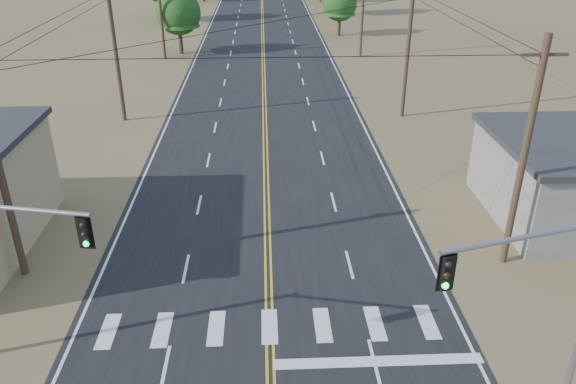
{
  "coord_description": "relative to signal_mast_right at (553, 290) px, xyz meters",
  "views": [
    {
      "loc": [
        -0.05,
        -8.62,
        13.97
      ],
      "look_at": [
        0.89,
        12.33,
        3.5
      ],
      "focal_mm": 35.0,
      "sensor_mm": 36.0,
      "label": 1
    }
  ],
  "objects": [
    {
      "name": "road",
      "position": [
        -7.95,
        26.13,
        -4.49
      ],
      "size": [
        15.0,
        200.0,
        0.02
      ],
      "primitive_type": "cube",
      "color": "black",
      "rests_on": "ground"
    },
    {
      "name": "utility_pole_left_mid",
      "position": [
        -18.45,
        28.13,
        0.62
      ],
      "size": [
        1.8,
        0.3,
        10.0
      ],
      "color": "#4C3826",
      "rests_on": "ground"
    },
    {
      "name": "utility_pole_left_far",
      "position": [
        -18.45,
        48.13,
        0.62
      ],
      "size": [
        1.8,
        0.3,
        10.0
      ],
      "color": "#4C3826",
      "rests_on": "ground"
    },
    {
      "name": "utility_pole_right_near",
      "position": [
        2.55,
        8.13,
        0.62
      ],
      "size": [
        1.8,
        0.3,
        10.0
      ],
      "color": "#4C3826",
      "rests_on": "ground"
    },
    {
      "name": "utility_pole_right_mid",
      "position": [
        2.55,
        28.13,
        0.62
      ],
      "size": [
        1.8,
        0.3,
        10.0
      ],
      "color": "#4C3826",
      "rests_on": "ground"
    },
    {
      "name": "utility_pole_right_far",
      "position": [
        2.55,
        48.13,
        0.62
      ],
      "size": [
        1.8,
        0.3,
        10.0
      ],
      "color": "#4C3826",
      "rests_on": "ground"
    },
    {
      "name": "signal_mast_right",
      "position": [
        0.0,
        0.0,
        0.0
      ],
      "size": [
        5.41,
        1.73,
        6.64
      ],
      "rotation": [
        0.0,
        0.0,
        0.27
      ],
      "color": "gray",
      "rests_on": "ground"
    },
    {
      "name": "tree_left_near",
      "position": [
        -16.95,
        50.25,
        0.4
      ],
      "size": [
        4.81,
        4.81,
        8.01
      ],
      "color": "#3F2D1E",
      "rests_on": "ground"
    },
    {
      "name": "tree_right_near",
      "position": [
        1.68,
        59.6,
        -0.22
      ],
      "size": [
        4.2,
        4.2,
        7.0
      ],
      "color": "#3F2D1E",
      "rests_on": "ground"
    }
  ]
}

